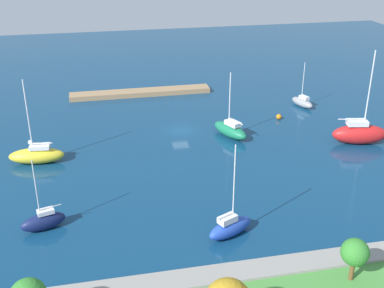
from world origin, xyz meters
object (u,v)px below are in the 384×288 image
at_px(park_tree_east, 355,253).
at_px(sailboat_navy_outer_mooring, 43,221).
at_px(pier_dock, 141,93).
at_px(sailboat_yellow_center_basin, 37,155).
at_px(sailboat_green_by_breakwater, 230,130).
at_px(mooring_buoy_orange, 279,117).
at_px(sailboat_blue_along_channel, 230,227).
at_px(sailboat_red_east_end, 360,133).
at_px(mooring_buoy_white, 30,142).
at_px(sailboat_gray_inner_mooring, 302,102).

relative_size(park_tree_east, sailboat_navy_outer_mooring, 0.50).
distance_m(pier_dock, sailboat_yellow_center_basin, 30.41).
xyz_separation_m(park_tree_east, sailboat_yellow_center_basin, (28.39, -31.18, -2.67)).
distance_m(sailboat_green_by_breakwater, mooring_buoy_orange, 11.01).
xyz_separation_m(sailboat_blue_along_channel, sailboat_red_east_end, (-24.63, -18.15, 0.56)).
relative_size(sailboat_yellow_center_basin, sailboat_red_east_end, 0.84).
distance_m(park_tree_east, mooring_buoy_white, 48.01).
height_order(sailboat_blue_along_channel, mooring_buoy_white, sailboat_blue_along_channel).
distance_m(sailboat_blue_along_channel, mooring_buoy_orange, 34.08).
bearing_deg(sailboat_gray_inner_mooring, sailboat_blue_along_channel, 128.94).
height_order(sailboat_green_by_breakwater, sailboat_blue_along_channel, sailboat_blue_along_channel).
xyz_separation_m(sailboat_yellow_center_basin, sailboat_red_east_end, (-45.07, 3.20, 0.43)).
height_order(pier_dock, mooring_buoy_white, pier_dock).
distance_m(sailboat_navy_outer_mooring, mooring_buoy_orange, 43.09).
distance_m(sailboat_navy_outer_mooring, sailboat_yellow_center_basin, 16.31).
xyz_separation_m(pier_dock, park_tree_east, (-11.70, 56.60, 3.37)).
relative_size(sailboat_blue_along_channel, sailboat_red_east_end, 0.74).
xyz_separation_m(sailboat_gray_inner_mooring, sailboat_red_east_end, (-1.55, 16.36, 0.74)).
bearing_deg(park_tree_east, sailboat_navy_outer_mooring, -29.41).
height_order(sailboat_yellow_center_basin, sailboat_gray_inner_mooring, sailboat_yellow_center_basin).
relative_size(sailboat_gray_inner_mooring, mooring_buoy_orange, 8.89).
xyz_separation_m(park_tree_east, sailboat_gray_inner_mooring, (-15.13, -44.33, -2.97)).
relative_size(sailboat_red_east_end, mooring_buoy_orange, 15.57).
bearing_deg(sailboat_navy_outer_mooring, mooring_buoy_white, -98.27).
bearing_deg(sailboat_blue_along_channel, sailboat_yellow_center_basin, 108.27).
distance_m(sailboat_red_east_end, mooring_buoy_white, 47.48).
distance_m(park_tree_east, sailboat_yellow_center_basin, 42.25).
bearing_deg(park_tree_east, sailboat_gray_inner_mooring, -108.85).
distance_m(sailboat_gray_inner_mooring, mooring_buoy_orange, 7.92).
bearing_deg(mooring_buoy_white, park_tree_east, 128.52).
height_order(park_tree_east, sailboat_green_by_breakwater, sailboat_green_by_breakwater).
xyz_separation_m(park_tree_east, mooring_buoy_white, (29.82, -37.47, -3.46)).
bearing_deg(sailboat_red_east_end, mooring_buoy_white, 179.69).
bearing_deg(mooring_buoy_white, mooring_buoy_orange, -177.09).
bearing_deg(sailboat_green_by_breakwater, sailboat_red_east_end, -133.73).
xyz_separation_m(park_tree_east, sailboat_navy_outer_mooring, (26.55, -14.97, -2.84)).
bearing_deg(sailboat_red_east_end, sailboat_gray_inner_mooring, 106.63).
relative_size(sailboat_blue_along_channel, sailboat_gray_inner_mooring, 1.30).
xyz_separation_m(sailboat_navy_outer_mooring, sailboat_red_east_end, (-43.23, -13.01, 0.60)).
distance_m(sailboat_green_by_breakwater, mooring_buoy_white, 29.20).
bearing_deg(pier_dock, sailboat_gray_inner_mooring, 155.44).
relative_size(sailboat_gray_inner_mooring, sailboat_red_east_end, 0.57).
bearing_deg(sailboat_red_east_end, sailboat_blue_along_channel, -132.38).
height_order(mooring_buoy_orange, mooring_buoy_white, mooring_buoy_orange).
relative_size(sailboat_blue_along_channel, mooring_buoy_white, 14.28).
relative_size(sailboat_navy_outer_mooring, sailboat_yellow_center_basin, 0.70).
bearing_deg(pier_dock, sailboat_yellow_center_basin, 56.72).
height_order(sailboat_green_by_breakwater, sailboat_yellow_center_basin, sailboat_yellow_center_basin).
relative_size(sailboat_navy_outer_mooring, sailboat_green_by_breakwater, 0.83).
xyz_separation_m(sailboat_navy_outer_mooring, mooring_buoy_white, (3.27, -22.50, -0.62)).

